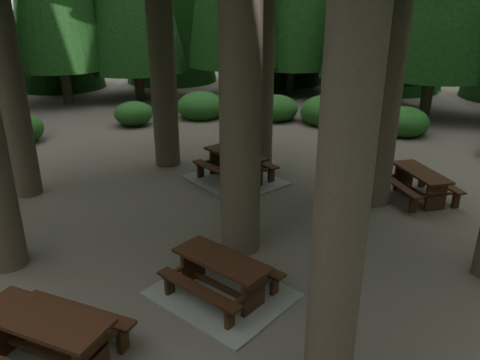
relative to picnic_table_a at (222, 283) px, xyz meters
The scene contains 6 objects.
ground 2.13m from the picnic_table_a, 135.25° to the left, with size 80.00×80.00×0.00m, color #4E483F.
picnic_table_a is the anchor object (origin of this frame).
picnic_table_c 5.73m from the picnic_table_a, 121.26° to the left, with size 3.13×2.83×0.89m.
picnic_table_d 6.79m from the picnic_table_a, 73.70° to the left, with size 2.38×2.36×0.80m.
picnic_table_e 3.07m from the picnic_table_a, 111.83° to the right, with size 2.31×1.99×0.89m.
shrub_ring 2.38m from the picnic_table_a, 109.55° to the left, with size 23.86×24.64×1.49m.
Camera 1 is at (5.74, -7.36, 5.16)m, focal length 35.00 mm.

